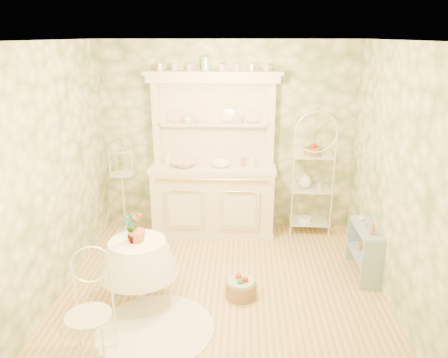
{
  "coord_description": "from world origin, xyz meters",
  "views": [
    {
      "loc": [
        0.21,
        -4.33,
        2.75
      ],
      "look_at": [
        0.0,
        0.5,
        1.15
      ],
      "focal_mm": 35.0,
      "sensor_mm": 36.0,
      "label": 1
    }
  ],
  "objects_px": {
    "birdcage_stand": "(123,187)",
    "floor_basket": "(241,288)",
    "bakers_rack": "(311,171)",
    "round_table": "(140,276)",
    "kitchen_dresser": "(213,156)",
    "side_shelf": "(364,252)",
    "cafe_chair": "(88,312)"
  },
  "relations": [
    {
      "from": "bakers_rack",
      "to": "kitchen_dresser",
      "type": "bearing_deg",
      "value": -174.59
    },
    {
      "from": "bakers_rack",
      "to": "birdcage_stand",
      "type": "bearing_deg",
      "value": -173.64
    },
    {
      "from": "cafe_chair",
      "to": "floor_basket",
      "type": "xyz_separation_m",
      "value": [
        1.31,
        1.04,
        -0.38
      ]
    },
    {
      "from": "kitchen_dresser",
      "to": "bakers_rack",
      "type": "distance_m",
      "value": 1.41
    },
    {
      "from": "birdcage_stand",
      "to": "cafe_chair",
      "type": "bearing_deg",
      "value": -81.8
    },
    {
      "from": "round_table",
      "to": "side_shelf",
      "type": "bearing_deg",
      "value": 14.91
    },
    {
      "from": "kitchen_dresser",
      "to": "bakers_rack",
      "type": "bearing_deg",
      "value": 4.01
    },
    {
      "from": "round_table",
      "to": "birdcage_stand",
      "type": "height_order",
      "value": "birdcage_stand"
    },
    {
      "from": "bakers_rack",
      "to": "floor_basket",
      "type": "bearing_deg",
      "value": -117.46
    },
    {
      "from": "bakers_rack",
      "to": "birdcage_stand",
      "type": "xyz_separation_m",
      "value": [
        -2.66,
        -0.23,
        -0.21
      ]
    },
    {
      "from": "side_shelf",
      "to": "floor_basket",
      "type": "distance_m",
      "value": 1.57
    },
    {
      "from": "side_shelf",
      "to": "round_table",
      "type": "relative_size",
      "value": 1.13
    },
    {
      "from": "kitchen_dresser",
      "to": "side_shelf",
      "type": "distance_m",
      "value": 2.35
    },
    {
      "from": "bakers_rack",
      "to": "birdcage_stand",
      "type": "relative_size",
      "value": 1.29
    },
    {
      "from": "cafe_chair",
      "to": "floor_basket",
      "type": "distance_m",
      "value": 1.72
    },
    {
      "from": "bakers_rack",
      "to": "cafe_chair",
      "type": "distance_m",
      "value": 3.65
    },
    {
      "from": "kitchen_dresser",
      "to": "floor_basket",
      "type": "xyz_separation_m",
      "value": [
        0.42,
        -1.67,
        -1.04
      ]
    },
    {
      "from": "bakers_rack",
      "to": "round_table",
      "type": "xyz_separation_m",
      "value": [
        -2.06,
        -1.9,
        -0.62
      ]
    },
    {
      "from": "kitchen_dresser",
      "to": "side_shelf",
      "type": "xyz_separation_m",
      "value": [
        1.88,
        -1.12,
        -0.85
      ]
    },
    {
      "from": "bakers_rack",
      "to": "side_shelf",
      "type": "bearing_deg",
      "value": -66.65
    },
    {
      "from": "bakers_rack",
      "to": "cafe_chair",
      "type": "relative_size",
      "value": 1.88
    },
    {
      "from": "birdcage_stand",
      "to": "floor_basket",
      "type": "relative_size",
      "value": 4.2
    },
    {
      "from": "round_table",
      "to": "floor_basket",
      "type": "relative_size",
      "value": 1.78
    },
    {
      "from": "kitchen_dresser",
      "to": "side_shelf",
      "type": "relative_size",
      "value": 3.37
    },
    {
      "from": "kitchen_dresser",
      "to": "bakers_rack",
      "type": "xyz_separation_m",
      "value": [
        1.39,
        0.1,
        -0.23
      ]
    },
    {
      "from": "bakers_rack",
      "to": "side_shelf",
      "type": "height_order",
      "value": "bakers_rack"
    },
    {
      "from": "bakers_rack",
      "to": "cafe_chair",
      "type": "bearing_deg",
      "value": -127.78
    },
    {
      "from": "bakers_rack",
      "to": "floor_basket",
      "type": "distance_m",
      "value": 2.17
    },
    {
      "from": "bakers_rack",
      "to": "side_shelf",
      "type": "distance_m",
      "value": 1.45
    },
    {
      "from": "birdcage_stand",
      "to": "kitchen_dresser",
      "type": "bearing_deg",
      "value": 6.0
    },
    {
      "from": "floor_basket",
      "to": "bakers_rack",
      "type": "bearing_deg",
      "value": 61.14
    },
    {
      "from": "bakers_rack",
      "to": "floor_basket",
      "type": "height_order",
      "value": "bakers_rack"
    }
  ]
}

